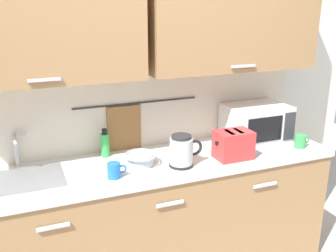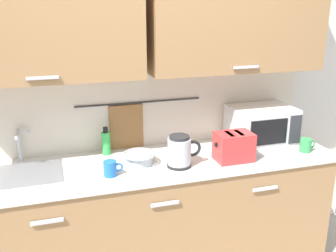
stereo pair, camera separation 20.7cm
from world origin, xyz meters
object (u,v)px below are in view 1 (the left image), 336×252
mixing_bowl (141,159)px  mug_by_kettle (301,141)px  mug_near_sink (114,170)px  toaster (233,145)px  dish_soap_bottle (105,144)px  microwave (256,123)px  electric_kettle (182,151)px

mixing_bowl → mug_by_kettle: (1.17, -0.13, 0.00)m
mug_near_sink → toaster: bearing=0.5°
dish_soap_bottle → mixing_bowl: 0.30m
microwave → dish_soap_bottle: microwave is taller
microwave → mixing_bowl: bearing=-171.6°
mixing_bowl → toaster: (0.62, -0.12, 0.05)m
dish_soap_bottle → toaster: bearing=-24.0°
electric_kettle → mug_by_kettle: size_ratio=1.89×
mug_near_sink → toaster: 0.82m
electric_kettle → microwave: bearing=19.3°
microwave → mug_near_sink: microwave is taller
microwave → dish_soap_bottle: 1.15m
mixing_bowl → toaster: size_ratio=0.84×
toaster → microwave: bearing=36.8°
microwave → mixing_bowl: microwave is taller
electric_kettle → mug_near_sink: (-0.45, -0.01, -0.05)m
dish_soap_bottle → mixing_bowl: (0.18, -0.23, -0.04)m
microwave → mug_by_kettle: microwave is taller
microwave → mug_near_sink: 1.20m
microwave → toaster: bearing=-143.2°
microwave → electric_kettle: size_ratio=2.03×
microwave → toaster: microwave is taller
microwave → dish_soap_bottle: (-1.14, 0.09, -0.05)m
dish_soap_bottle → mug_by_kettle: bearing=-15.0°
mixing_bowl → mug_near_sink: bearing=-148.8°
toaster → mug_by_kettle: bearing=-1.0°
microwave → electric_kettle: (-0.72, -0.25, -0.03)m
mug_by_kettle → mixing_bowl: bearing=173.8°
electric_kettle → mug_near_sink: electric_kettle is taller
dish_soap_bottle → mixing_bowl: bearing=-52.8°
mug_near_sink → mixing_bowl: (0.21, 0.12, -0.00)m
mug_near_sink → mixing_bowl: size_ratio=0.56×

